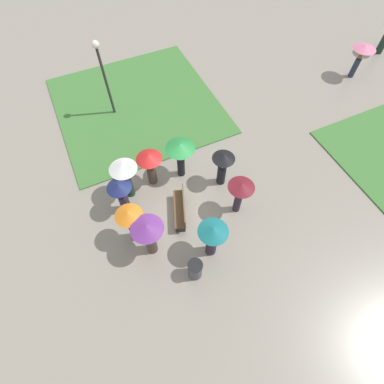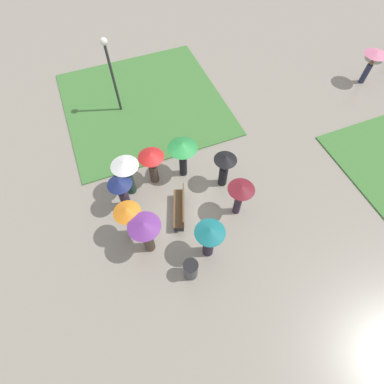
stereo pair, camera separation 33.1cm
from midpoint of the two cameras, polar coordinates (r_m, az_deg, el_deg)
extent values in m
plane|color=gray|center=(12.46, -1.31, -0.65)|extent=(90.00, 90.00, 0.00)
cube|color=#427A38|center=(16.30, -8.57, 16.42)|extent=(7.92, 7.82, 0.06)
cube|color=brown|center=(11.66, -1.71, -3.10)|extent=(1.75, 1.00, 0.05)
cube|color=brown|center=(11.44, -0.84, -2.47)|extent=(1.62, 0.65, 0.45)
cube|color=#232326|center=(12.24, -1.69, -0.54)|extent=(0.21, 0.38, 0.40)
cube|color=#232326|center=(11.51, -1.67, -6.93)|extent=(0.21, 0.38, 0.40)
cylinder|color=#2D2D30|center=(15.08, -14.01, 19.81)|extent=(0.12, 0.12, 3.46)
sphere|color=white|center=(14.05, -15.75, 25.87)|extent=(0.32, 0.32, 0.32)
cylinder|color=#4C4C51|center=(10.63, 0.68, -14.61)|extent=(0.49, 0.49, 0.91)
cylinder|color=black|center=(10.19, 0.70, -13.80)|extent=(0.53, 0.53, 0.03)
cylinder|color=#2D2333|center=(11.28, -10.40, -6.63)|extent=(0.47, 0.47, 1.16)
sphere|color=tan|center=(10.68, -10.96, -5.01)|extent=(0.21, 0.21, 0.21)
cylinder|color=#4C4C4F|center=(10.44, -11.20, -4.29)|extent=(0.02, 0.02, 0.35)
cone|color=orange|center=(10.19, -11.47, -3.51)|extent=(0.95, 0.95, 0.23)
cylinder|color=#1E3328|center=(12.33, -11.00, 1.69)|extent=(0.53, 0.53, 1.14)
sphere|color=beige|center=(11.79, -11.53, 3.54)|extent=(0.21, 0.21, 0.21)
cylinder|color=#4C4C4F|center=(11.57, -11.77, 4.36)|extent=(0.02, 0.02, 0.35)
cone|color=white|center=(11.33, -12.03, 5.29)|extent=(1.06, 1.06, 0.26)
cylinder|color=#47382D|center=(12.59, -6.53, 3.66)|extent=(0.47, 0.47, 0.97)
sphere|color=beige|center=(12.13, -6.80, 5.29)|extent=(0.20, 0.20, 0.20)
cylinder|color=#4C4C4F|center=(11.92, -6.93, 6.10)|extent=(0.02, 0.02, 0.35)
cone|color=red|center=(11.69, -7.08, 7.02)|extent=(1.03, 1.03, 0.25)
cylinder|color=#2D2333|center=(10.86, 4.02, -10.21)|extent=(0.53, 0.53, 1.10)
sphere|color=beige|center=(10.25, 4.24, -8.80)|extent=(0.23, 0.23, 0.23)
cylinder|color=#4C4C4F|center=(9.99, 4.35, -8.13)|extent=(0.02, 0.02, 0.35)
cone|color=#197075|center=(9.71, 4.46, -7.39)|extent=(1.04, 1.04, 0.25)
cylinder|color=#47382D|center=(10.95, -7.42, -9.19)|extent=(0.48, 0.48, 1.19)
sphere|color=tan|center=(10.31, -7.85, -7.64)|extent=(0.22, 0.22, 0.22)
cylinder|color=#4C4C4F|center=(10.06, -8.03, -6.95)|extent=(0.02, 0.02, 0.35)
cone|color=#703389|center=(9.81, -8.23, -6.23)|extent=(1.12, 1.12, 0.22)
cylinder|color=black|center=(12.66, -0.94, 5.08)|extent=(0.42, 0.42, 1.10)
sphere|color=beige|center=(12.15, -0.98, 6.97)|extent=(0.21, 0.21, 0.21)
cylinder|color=#4C4C4F|center=(11.93, -1.00, 7.83)|extent=(0.02, 0.02, 0.35)
cone|color=#237A38|center=(11.70, -1.02, 8.82)|extent=(1.19, 1.19, 0.27)
cylinder|color=black|center=(12.48, 6.68, 3.05)|extent=(0.36, 0.36, 1.01)
sphere|color=tan|center=(11.99, 6.96, 4.73)|extent=(0.21, 0.21, 0.21)
cylinder|color=#4C4C4F|center=(11.77, 7.10, 5.55)|extent=(0.02, 0.02, 0.35)
cone|color=black|center=(11.55, 7.25, 6.44)|extent=(0.90, 0.90, 0.23)
cylinder|color=#2D2333|center=(12.01, -11.84, -1.45)|extent=(0.52, 0.52, 1.01)
sphere|color=brown|center=(11.50, -12.38, 0.15)|extent=(0.22, 0.22, 0.22)
cylinder|color=#4C4C4F|center=(11.26, -12.64, 0.94)|extent=(0.02, 0.02, 0.35)
cone|color=navy|center=(11.03, -12.91, 1.76)|extent=(0.92, 0.92, 0.22)
cylinder|color=#2D2333|center=(11.78, 9.45, -2.36)|extent=(0.42, 0.42, 1.05)
sphere|color=tan|center=(11.25, 9.88, -0.75)|extent=(0.20, 0.20, 0.20)
cylinder|color=#4C4C4F|center=(11.03, 10.09, 0.00)|extent=(0.02, 0.02, 0.35)
cone|color=maroon|center=(10.80, 10.31, 0.79)|extent=(0.99, 0.99, 0.20)
cylinder|color=#282D47|center=(19.61, 30.60, 18.85)|extent=(0.42, 0.42, 1.06)
sphere|color=brown|center=(19.30, 31.47, 20.26)|extent=(0.22, 0.22, 0.22)
cylinder|color=#4C4C4F|center=(19.16, 31.86, 20.90)|extent=(0.02, 0.02, 0.35)
cone|color=pink|center=(19.03, 32.25, 21.51)|extent=(1.18, 1.18, 0.19)
camera|label=1|loc=(0.17, -89.16, 1.31)|focal=28.00mm
camera|label=2|loc=(0.17, 90.84, -1.31)|focal=28.00mm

